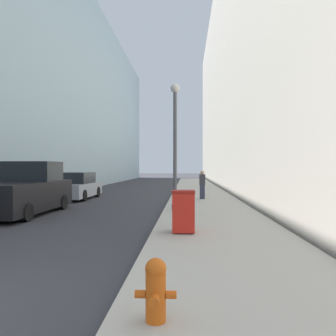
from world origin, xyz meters
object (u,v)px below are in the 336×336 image
at_px(trash_bin, 184,211).
at_px(parked_sedan_near, 76,187).
at_px(lamppost, 175,138).
at_px(pickup_truck, 24,192).
at_px(pedestrian_on_sidewalk, 202,185).
at_px(fire_hydrant, 156,288).

height_order(trash_bin, parked_sedan_near, parked_sedan_near).
bearing_deg(lamppost, pickup_truck, -176.02).
bearing_deg(parked_sedan_near, pedestrian_on_sidewalk, -9.41).
xyz_separation_m(fire_hydrant, lamppost, (-0.12, 9.55, 2.55)).
bearing_deg(trash_bin, lamppost, 94.88).
bearing_deg(pedestrian_on_sidewalk, trash_bin, -95.79).
height_order(fire_hydrant, parked_sedan_near, parked_sedan_near).
height_order(trash_bin, lamppost, lamppost).
relative_size(fire_hydrant, trash_bin, 0.63).
xyz_separation_m(trash_bin, parked_sedan_near, (-6.49, 10.47, 0.01)).
height_order(fire_hydrant, pickup_truck, pickup_truck).
distance_m(fire_hydrant, pedestrian_on_sidewalk, 14.33).
bearing_deg(pedestrian_on_sidewalk, parked_sedan_near, 170.59).
distance_m(lamppost, parked_sedan_near, 8.84).
bearing_deg(lamppost, fire_hydrant, -89.29).
distance_m(lamppost, pickup_truck, 6.46).
distance_m(trash_bin, pedestrian_on_sidewalk, 9.28).
bearing_deg(pickup_truck, pedestrian_on_sidewalk, 34.83).
bearing_deg(trash_bin, pickup_truck, 147.60).
xyz_separation_m(parked_sedan_near, pedestrian_on_sidewalk, (7.43, -1.23, 0.20)).
relative_size(trash_bin, lamppost, 0.22).
height_order(trash_bin, pickup_truck, pickup_truck).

